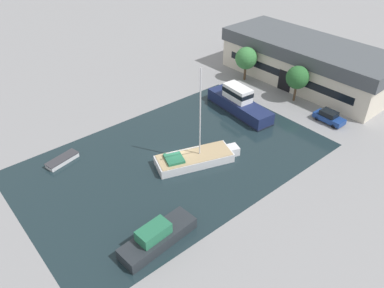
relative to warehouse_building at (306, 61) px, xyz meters
name	(u,v)px	position (x,y,z in m)	size (l,w,h in m)	color
ground_plane	(175,159)	(3.31, -30.58, -3.49)	(440.00, 440.00, 0.00)	gray
water_canal	(175,159)	(3.31, -30.58, -3.49)	(23.31, 36.85, 0.01)	#19282D
warehouse_building	(306,61)	(0.00, 0.00, 0.00)	(29.05, 11.86, 6.89)	beige
quay_tree_near_building	(298,78)	(3.36, -7.03, 0.38)	(3.49, 3.49, 5.64)	brown
quay_tree_by_water	(246,58)	(-6.79, -7.43, 0.40)	(3.69, 3.69, 5.75)	brown
parked_car	(329,117)	(10.52, -8.55, -2.65)	(4.36, 1.95, 1.68)	navy
sailboat_moored	(196,158)	(5.45, -29.07, -2.83)	(6.19, 10.68, 12.21)	silver
motor_cruiser	(239,103)	(0.13, -16.13, -2.08)	(11.80, 4.20, 3.86)	#19234C
small_dinghy	(62,160)	(-5.01, -41.43, -3.17)	(2.36, 4.34, 0.62)	silver
cabin_boat	(157,237)	(12.60, -39.92, -2.63)	(3.06, 8.06, 2.37)	#23282D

